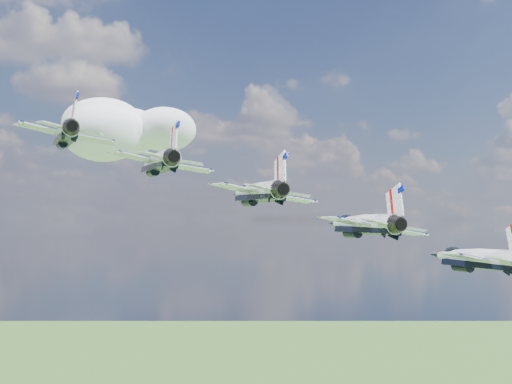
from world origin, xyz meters
name	(u,v)px	position (x,y,z in m)	size (l,w,h in m)	color
cloud_far	(132,134)	(55.83, 236.60, 181.20)	(59.35, 46.63, 23.32)	white
jet_0	(65,134)	(-11.15, 8.48, 152.76)	(11.13, 16.48, 4.92)	white
jet_1	(157,162)	(-1.73, 1.44, 149.19)	(11.13, 16.48, 4.92)	white
jet_2	(256,192)	(7.69, -5.60, 145.62)	(11.13, 16.48, 4.92)	white
jet_3	(361,224)	(17.11, -12.64, 142.05)	(11.13, 16.48, 4.92)	white
jet_4	(474,258)	(26.52, -19.68, 138.48)	(11.13, 16.48, 4.92)	white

